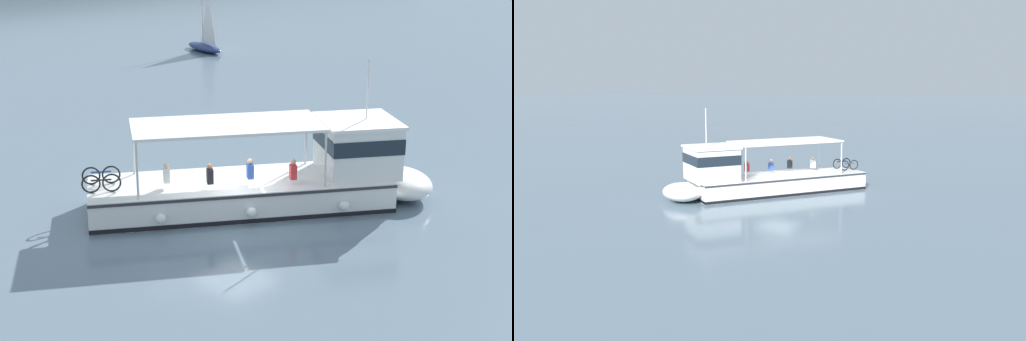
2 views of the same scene
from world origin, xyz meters
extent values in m
plane|color=slate|center=(0.00, 0.00, 0.00)|extent=(400.00, 400.00, 0.00)
cube|color=white|center=(0.75, 0.49, 0.55)|extent=(10.57, 9.02, 1.10)
ellipsoid|color=white|center=(5.73, -3.21, 0.55)|extent=(3.52, 3.68, 1.01)
cube|color=black|center=(0.75, 0.49, 0.10)|extent=(10.60, 9.05, 0.16)
cube|color=#2D2D33|center=(0.75, 0.49, 1.02)|extent=(10.61, 9.06, 0.10)
cube|color=white|center=(4.28, -2.14, 2.05)|extent=(3.71, 3.73, 1.90)
cube|color=#19232D|center=(4.28, -2.14, 2.38)|extent=(3.78, 3.81, 0.56)
cube|color=white|center=(4.28, -2.14, 3.06)|extent=(3.93, 3.96, 0.12)
cube|color=white|center=(0.39, 0.76, 3.15)|extent=(7.13, 6.36, 0.10)
cylinder|color=silver|center=(3.81, -0.09, 2.10)|extent=(0.08, 0.08, 2.00)
cylinder|color=silver|center=(2.19, -2.28, 2.10)|extent=(0.08, 0.08, 2.00)
cylinder|color=silver|center=(-1.40, 3.79, 2.10)|extent=(0.08, 0.08, 2.00)
cylinder|color=silver|center=(-3.03, 1.61, 2.10)|extent=(0.08, 0.08, 2.00)
cylinder|color=silver|center=(4.52, -2.32, 4.22)|extent=(0.06, 0.06, 2.20)
sphere|color=white|center=(2.42, -2.97, 0.50)|extent=(0.36, 0.36, 0.36)
sphere|color=white|center=(-0.23, -1.00, 0.50)|extent=(0.36, 0.36, 0.36)
sphere|color=white|center=(-2.71, 0.85, 0.50)|extent=(0.36, 0.36, 0.36)
torus|color=black|center=(-2.63, 3.56, 1.43)|extent=(0.57, 0.44, 0.66)
torus|color=black|center=(-3.19, 3.98, 1.43)|extent=(0.57, 0.44, 0.66)
cylinder|color=#1E478C|center=(-2.91, 3.77, 1.55)|extent=(0.60, 0.47, 0.06)
torus|color=black|center=(-3.16, 2.84, 1.43)|extent=(0.57, 0.44, 0.66)
torus|color=black|center=(-3.73, 3.26, 1.43)|extent=(0.57, 0.44, 0.66)
cylinder|color=#232328|center=(-3.44, 3.05, 1.55)|extent=(0.60, 0.47, 0.06)
cube|color=white|center=(-1.61, 1.77, 1.56)|extent=(0.37, 0.39, 0.52)
sphere|color=beige|center=(-1.61, 1.77, 1.93)|extent=(0.20, 0.20, 0.20)
cube|color=black|center=(-0.67, 0.56, 1.56)|extent=(0.37, 0.39, 0.52)
sphere|color=#9E7051|center=(-0.67, 0.56, 1.93)|extent=(0.20, 0.20, 0.20)
cube|color=#2D4CA5|center=(0.68, -0.10, 1.56)|extent=(0.37, 0.39, 0.52)
sphere|color=tan|center=(0.68, -0.10, 1.93)|extent=(0.20, 0.20, 0.20)
cube|color=red|center=(1.65, -1.27, 1.56)|extent=(0.37, 0.39, 0.52)
sphere|color=tan|center=(1.65, -1.27, 1.93)|extent=(0.20, 0.20, 0.20)
ellipsoid|color=navy|center=(23.73, 25.93, 0.30)|extent=(2.70, 5.00, 0.60)
cylinder|color=silver|center=(23.82, 26.22, 3.00)|extent=(0.08, 0.08, 4.80)
pyramid|color=white|center=(23.61, 25.39, 2.69)|extent=(0.54, 1.65, 4.08)
camera|label=1|loc=(-18.65, -17.91, 10.25)|focal=54.94mm
camera|label=2|loc=(31.95, 16.16, 7.01)|focal=40.10mm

